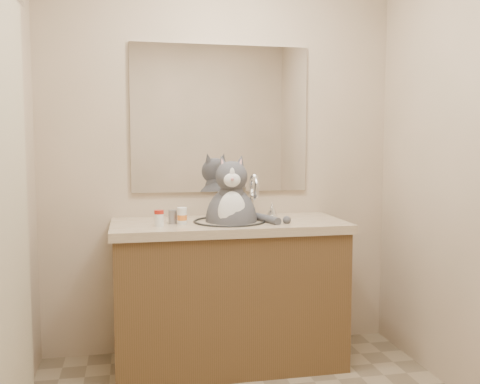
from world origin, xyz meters
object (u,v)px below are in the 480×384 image
at_px(pill_bottle_redcap, 159,218).
at_px(grey_canister, 173,217).
at_px(pill_bottle_orange, 182,216).
at_px(cat, 232,216).

xyz_separation_m(pill_bottle_redcap, grey_canister, (0.08, 0.09, -0.01)).
distance_m(pill_bottle_orange, grey_canister, 0.06).
distance_m(cat, grey_canister, 0.34).
xyz_separation_m(pill_bottle_redcap, pill_bottle_orange, (0.13, 0.06, -0.00)).
relative_size(cat, grey_canister, 7.79).
distance_m(pill_bottle_redcap, pill_bottle_orange, 0.14).
height_order(cat, grey_canister, cat).
relative_size(pill_bottle_redcap, pill_bottle_orange, 0.95).
relative_size(pill_bottle_redcap, grey_canister, 1.16).
bearing_deg(pill_bottle_redcap, cat, 13.70).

